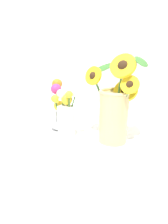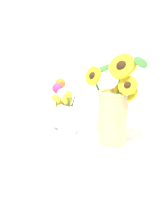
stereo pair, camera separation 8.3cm
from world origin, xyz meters
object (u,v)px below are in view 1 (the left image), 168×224
at_px(vase_small_center, 66,116).
at_px(vase_bulb_right, 59,112).
at_px(mason_jar_sunflowers, 115,108).
at_px(serving_tray, 84,139).

xyz_separation_m(vase_small_center, vase_bulb_right, (-0.08, 0.04, -0.01)).
bearing_deg(mason_jar_sunflowers, vase_bulb_right, -168.60).
distance_m(serving_tray, vase_bulb_right, 0.16).
height_order(serving_tray, vase_small_center, vase_small_center).
bearing_deg(serving_tray, vase_small_center, -137.98).
distance_m(serving_tray, vase_small_center, 0.12).
relative_size(mason_jar_sunflowers, vase_small_center, 1.69).
bearing_deg(serving_tray, mason_jar_sunflowers, 19.83).
height_order(vase_small_center, vase_bulb_right, vase_bulb_right).
distance_m(mason_jar_sunflowers, vase_bulb_right, 0.25).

